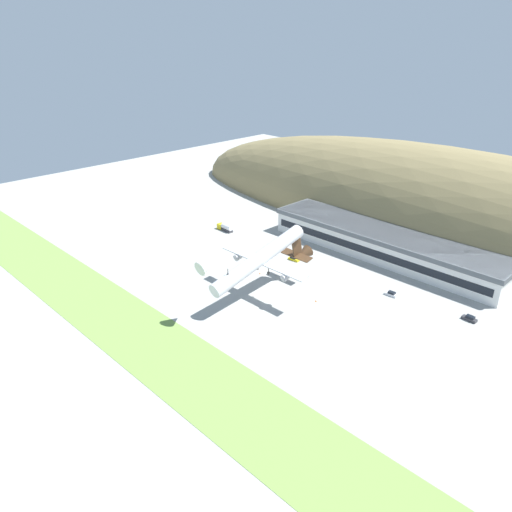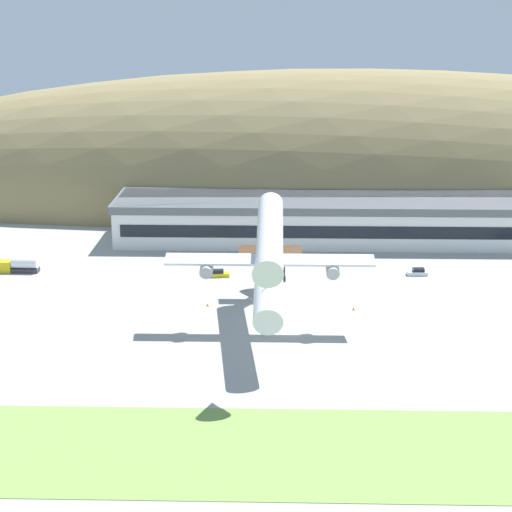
{
  "view_description": "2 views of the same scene",
  "coord_description": "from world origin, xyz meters",
  "px_view_note": "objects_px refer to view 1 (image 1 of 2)",
  "views": [
    {
      "loc": [
        100.11,
        -104.88,
        81.54
      ],
      "look_at": [
        -5.89,
        -0.29,
        14.14
      ],
      "focal_mm": 35.0,
      "sensor_mm": 36.0,
      "label": 1
    },
    {
      "loc": [
        -2.7,
        -140.49,
        56.47
      ],
      "look_at": [
        -6.37,
        2.11,
        12.87
      ],
      "focal_mm": 60.0,
      "sensor_mm": 36.0,
      "label": 2
    }
  ],
  "objects_px": {
    "cargo_airplane": "(261,259)",
    "service_car_1": "(294,259)",
    "service_car_2": "(470,318)",
    "terminal_building": "(385,242)",
    "traffic_cone_1": "(316,301)",
    "service_car_0": "(391,294)",
    "traffic_cone_0": "(260,273)",
    "fuel_truck": "(225,227)"
  },
  "relations": [
    {
      "from": "cargo_airplane",
      "to": "service_car_1",
      "type": "distance_m",
      "value": 33.72
    },
    {
      "from": "service_car_1",
      "to": "service_car_2",
      "type": "height_order",
      "value": "service_car_2"
    },
    {
      "from": "terminal_building",
      "to": "traffic_cone_1",
      "type": "xyz_separation_m",
      "value": [
        4.29,
        -47.76,
        -5.59
      ]
    },
    {
      "from": "traffic_cone_1",
      "to": "service_car_0",
      "type": "bearing_deg",
      "value": 54.46
    },
    {
      "from": "cargo_airplane",
      "to": "service_car_2",
      "type": "xyz_separation_m",
      "value": [
        56.46,
        34.5,
        -12.78
      ]
    },
    {
      "from": "traffic_cone_0",
      "to": "traffic_cone_1",
      "type": "height_order",
      "value": "same"
    },
    {
      "from": "service_car_0",
      "to": "service_car_2",
      "type": "xyz_separation_m",
      "value": [
        25.51,
        3.28,
        0.08
      ]
    },
    {
      "from": "cargo_airplane",
      "to": "traffic_cone_1",
      "type": "distance_m",
      "value": 22.79
    },
    {
      "from": "service_car_0",
      "to": "service_car_2",
      "type": "height_order",
      "value": "service_car_2"
    },
    {
      "from": "fuel_truck",
      "to": "traffic_cone_1",
      "type": "relative_size",
      "value": 14.79
    },
    {
      "from": "terminal_building",
      "to": "fuel_truck",
      "type": "xyz_separation_m",
      "value": [
        -64.92,
        -26.56,
        -4.34
      ]
    },
    {
      "from": "terminal_building",
      "to": "fuel_truck",
      "type": "relative_size",
      "value": 11.37
    },
    {
      "from": "service_car_2",
      "to": "traffic_cone_1",
      "type": "distance_m",
      "value": 47.59
    },
    {
      "from": "cargo_airplane",
      "to": "traffic_cone_0",
      "type": "height_order",
      "value": "cargo_airplane"
    },
    {
      "from": "service_car_0",
      "to": "fuel_truck",
      "type": "relative_size",
      "value": 0.51
    },
    {
      "from": "cargo_airplane",
      "to": "traffic_cone_0",
      "type": "xyz_separation_m",
      "value": [
        -11.79,
        11.26,
        -13.2
      ]
    },
    {
      "from": "service_car_0",
      "to": "service_car_1",
      "type": "height_order",
      "value": "service_car_0"
    },
    {
      "from": "terminal_building",
      "to": "cargo_airplane",
      "type": "distance_m",
      "value": 59.28
    },
    {
      "from": "cargo_airplane",
      "to": "traffic_cone_0",
      "type": "distance_m",
      "value": 20.98
    },
    {
      "from": "service_car_0",
      "to": "service_car_1",
      "type": "relative_size",
      "value": 0.94
    },
    {
      "from": "fuel_truck",
      "to": "traffic_cone_1",
      "type": "bearing_deg",
      "value": -17.03
    },
    {
      "from": "service_car_2",
      "to": "fuel_truck",
      "type": "bearing_deg",
      "value": -178.23
    },
    {
      "from": "cargo_airplane",
      "to": "traffic_cone_1",
      "type": "height_order",
      "value": "cargo_airplane"
    },
    {
      "from": "service_car_0",
      "to": "traffic_cone_1",
      "type": "xyz_separation_m",
      "value": [
        -15.23,
        -21.32,
        -0.33
      ]
    },
    {
      "from": "cargo_airplane",
      "to": "service_car_0",
      "type": "xyz_separation_m",
      "value": [
        30.94,
        31.22,
        -12.87
      ]
    },
    {
      "from": "terminal_building",
      "to": "traffic_cone_0",
      "type": "relative_size",
      "value": 168.14
    },
    {
      "from": "terminal_building",
      "to": "cargo_airplane",
      "type": "height_order",
      "value": "cargo_airplane"
    },
    {
      "from": "fuel_truck",
      "to": "traffic_cone_0",
      "type": "xyz_separation_m",
      "value": [
        41.7,
        -19.85,
        -1.25
      ]
    },
    {
      "from": "cargo_airplane",
      "to": "fuel_truck",
      "type": "relative_size",
      "value": 5.9
    },
    {
      "from": "service_car_0",
      "to": "traffic_cone_0",
      "type": "relative_size",
      "value": 7.6
    },
    {
      "from": "service_car_2",
      "to": "fuel_truck",
      "type": "xyz_separation_m",
      "value": [
        -109.95,
        -3.39,
        0.83
      ]
    },
    {
      "from": "terminal_building",
      "to": "service_car_1",
      "type": "height_order",
      "value": "terminal_building"
    },
    {
      "from": "terminal_building",
      "to": "traffic_cone_0",
      "type": "bearing_deg",
      "value": -116.58
    },
    {
      "from": "traffic_cone_1",
      "to": "terminal_building",
      "type": "bearing_deg",
      "value": 95.13
    },
    {
      "from": "service_car_2",
      "to": "traffic_cone_1",
      "type": "relative_size",
      "value": 7.92
    },
    {
      "from": "cargo_airplane",
      "to": "service_car_2",
      "type": "height_order",
      "value": "cargo_airplane"
    },
    {
      "from": "cargo_airplane",
      "to": "service_car_1",
      "type": "bearing_deg",
      "value": 110.63
    },
    {
      "from": "service_car_0",
      "to": "service_car_2",
      "type": "distance_m",
      "value": 25.73
    },
    {
      "from": "service_car_0",
      "to": "service_car_1",
      "type": "bearing_deg",
      "value": -177.2
    },
    {
      "from": "traffic_cone_0",
      "to": "fuel_truck",
      "type": "bearing_deg",
      "value": 154.54
    },
    {
      "from": "terminal_building",
      "to": "fuel_truck",
      "type": "bearing_deg",
      "value": -157.75
    },
    {
      "from": "terminal_building",
      "to": "service_car_0",
      "type": "distance_m",
      "value": 33.28
    }
  ]
}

